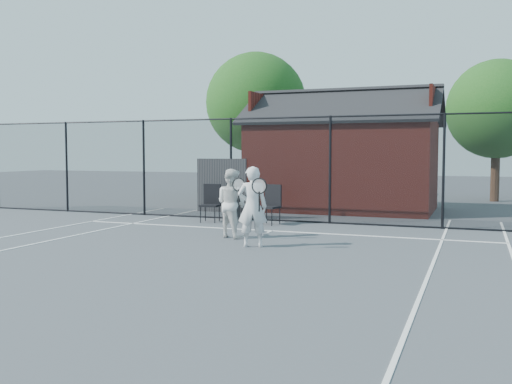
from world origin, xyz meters
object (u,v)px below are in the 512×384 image
(chair_left, at_px, (210,204))
(chair_right, at_px, (269,205))
(clubhouse, at_px, (344,163))
(waste_bin, at_px, (233,210))
(player_front, at_px, (252,207))
(player_back, at_px, (231,203))

(chair_left, xyz_separation_m, chair_right, (1.76, 0.08, 0.01))
(clubhouse, bearing_deg, waste_bin, -117.39)
(player_front, distance_m, chair_left, 4.45)
(clubhouse, height_order, chair_right, clubhouse)
(player_back, bearing_deg, chair_right, 89.63)
(clubhouse, relative_size, player_back, 4.05)
(chair_left, bearing_deg, player_back, -61.93)
(player_front, bearing_deg, chair_right, 104.47)
(player_back, distance_m, waste_bin, 3.25)
(player_back, relative_size, chair_left, 1.52)
(waste_bin, bearing_deg, clubhouse, 62.61)
(chair_right, height_order, waste_bin, chair_right)
(clubhouse, distance_m, chair_left, 5.73)
(player_back, height_order, chair_left, player_back)
(chair_left, distance_m, chair_right, 1.76)
(clubhouse, relative_size, player_front, 3.83)
(clubhouse, distance_m, waste_bin, 5.12)
(chair_left, distance_m, waste_bin, 0.72)
(player_back, height_order, waste_bin, player_back)
(clubhouse, bearing_deg, chair_left, -119.41)
(clubhouse, bearing_deg, player_back, -97.86)
(clubhouse, distance_m, chair_right, 5.04)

